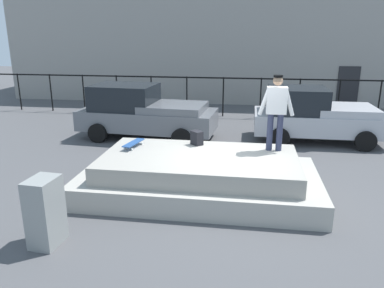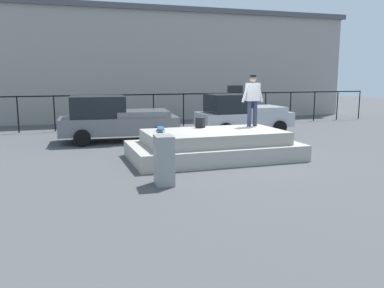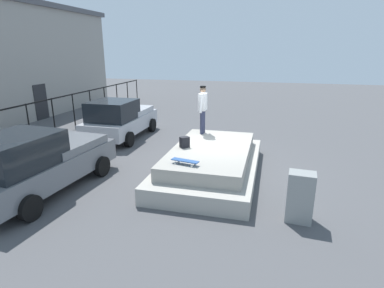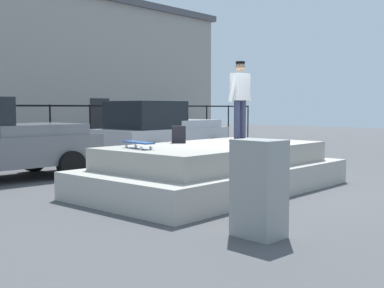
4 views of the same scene
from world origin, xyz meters
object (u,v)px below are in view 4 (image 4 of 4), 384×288
car_silver_pickup_mid (160,131)px  utility_box (259,188)px  skateboarder (240,94)px  backpack (179,134)px  skateboard (138,143)px

car_silver_pickup_mid → utility_box: size_ratio=3.46×
skateboarder → car_silver_pickup_mid: size_ratio=0.42×
backpack → skateboarder: bearing=40.6°
utility_box → car_silver_pickup_mid: bearing=57.7°
skateboarder → skateboard: skateboarder is taller
skateboard → utility_box: size_ratio=0.66×
car_silver_pickup_mid → utility_box: car_silver_pickup_mid is taller
backpack → skateboard: bearing=-117.7°
skateboarder → utility_box: 5.29m
skateboard → backpack: (1.48, 0.43, 0.07)m
car_silver_pickup_mid → utility_box: bearing=-126.9°
skateboarder → backpack: skateboarder is taller
backpack → utility_box: size_ratio=0.28×
skateboard → car_silver_pickup_mid: size_ratio=0.19×
backpack → car_silver_pickup_mid: bearing=95.7°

